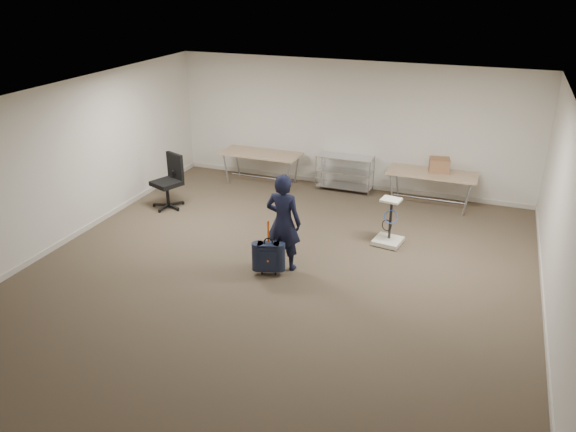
% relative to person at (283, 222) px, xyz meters
% --- Properties ---
extents(ground, '(9.00, 9.00, 0.00)m').
position_rel_person_xyz_m(ground, '(-0.01, -0.41, -0.81)').
color(ground, '#483B2B').
rests_on(ground, ground).
extents(room_shell, '(8.00, 9.00, 9.00)m').
position_rel_person_xyz_m(room_shell, '(-0.01, 0.97, -0.76)').
color(room_shell, silver).
rests_on(room_shell, ground).
extents(folding_table_left, '(1.80, 0.75, 0.73)m').
position_rel_person_xyz_m(folding_table_left, '(-1.91, 3.54, -0.14)').
color(folding_table_left, tan).
rests_on(folding_table_left, ground).
extents(folding_table_right, '(1.80, 0.75, 0.73)m').
position_rel_person_xyz_m(folding_table_right, '(1.89, 3.54, -0.14)').
color(folding_table_right, tan).
rests_on(folding_table_right, ground).
extents(wire_shelf, '(1.22, 0.47, 0.80)m').
position_rel_person_xyz_m(wire_shelf, '(-0.01, 3.79, -0.37)').
color(wire_shelf, silver).
rests_on(wire_shelf, ground).
extents(person, '(0.61, 0.41, 1.63)m').
position_rel_person_xyz_m(person, '(0.00, 0.00, 0.00)').
color(person, black).
rests_on(person, ground).
extents(suitcase, '(0.39, 0.29, 0.94)m').
position_rel_person_xyz_m(suitcase, '(-0.13, -0.32, -0.49)').
color(suitcase, black).
rests_on(suitcase, ground).
extents(office_chair, '(0.67, 0.68, 1.11)m').
position_rel_person_xyz_m(office_chair, '(-3.14, 1.60, -0.48)').
color(office_chair, black).
rests_on(office_chair, ground).
extents(equipment_cart, '(0.54, 0.54, 0.87)m').
position_rel_person_xyz_m(equipment_cart, '(1.45, 1.46, -0.59)').
color(equipment_cart, '#EFEBCE').
rests_on(equipment_cart, ground).
extents(cardboard_box, '(0.44, 0.36, 0.30)m').
position_rel_person_xyz_m(cardboard_box, '(2.00, 3.63, 0.06)').
color(cardboard_box, '#906643').
rests_on(cardboard_box, folding_table_right).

